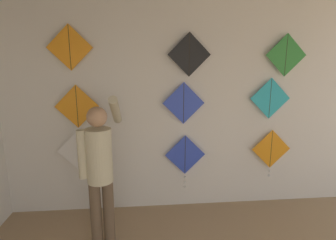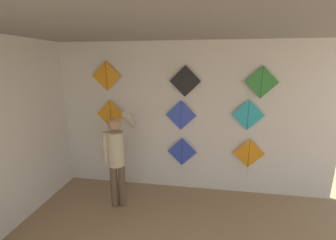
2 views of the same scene
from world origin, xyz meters
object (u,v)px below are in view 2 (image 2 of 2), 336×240
Objects in this scene: kite_1 at (182,154)px; kite_3 at (111,114)px; kite_2 at (249,155)px; kite_8 at (262,82)px; shopkeeper at (117,155)px; kite_0 at (112,143)px; kite_6 at (106,76)px; kite_4 at (181,115)px; kite_5 at (248,115)px; kite_7 at (185,81)px.

kite_3 is at bearing 179.96° from kite_1.
kite_2 is 1.31m from kite_8.
shopkeeper is 3.02× the size of kite_0.
kite_6 reaches higher than kite_1.
shopkeeper is at bearing -162.49° from kite_2.
kite_2 is at bearing -0.01° from kite_0.
kite_5 is at bearing 0.00° from kite_4.
kite_6 is 1.00× the size of kite_7.
kite_7 is (-1.19, 0.00, 1.31)m from kite_2.
kite_5 is (-0.07, 0.00, 0.74)m from kite_2.
kite_0 is 0.59m from kite_3.
kite_3 is at bearing 180.00° from kite_7.
shopkeeper reaches higher than kite_2.
kite_5 is (2.17, 0.71, 0.59)m from shopkeeper.
kite_0 is at bearing 180.00° from kite_8.
kite_0 is 1.31m from kite_6.
shopkeeper is at bearing -145.30° from kite_1.
kite_4 is 1.00× the size of kite_7.
kite_0 is at bearing 180.00° from kite_5.
kite_3 reaches higher than kite_2.
kite_0 is 1.90m from kite_7.
shopkeeper is 2.36m from kite_2.
kite_7 reaches higher than kite_1.
kite_3 is 2.54m from kite_5.
kite_1 is at bearing -0.04° from kite_3.
kite_5 is at bearing 180.00° from kite_8.
kite_0 is 2.64m from kite_5.
shopkeeper is 2.42× the size of kite_2.
kite_8 reaches higher than kite_4.
kite_8 is at bearing 0.00° from kite_4.
kite_4 reaches higher than kite_2.
kite_1 is (1.41, -0.00, -0.14)m from kite_0.
kite_6 is at bearing 180.00° from kite_0.
shopkeeper is 2.20× the size of kite_1.
kite_3 is (-2.61, 0.00, 0.67)m from kite_2.
kite_2 is at bearing -0.53° from kite_5.
kite_0 is 1.41m from kite_1.
kite_2 is 2.70m from kite_3.
kite_4 is at bearing 0.00° from kite_3.
kite_4 is at bearing 22.98° from shopkeeper.
kite_6 is (-0.04, 0.00, 0.72)m from kite_3.
kite_8 is (1.28, 0.00, -0.00)m from kite_7.
shopkeeper is 1.26m from kite_1.
shopkeeper is 2.36m from kite_5.
kite_1 is at bearing -179.99° from kite_2.
kite_0 is 1.00× the size of kite_8.
kite_1 is 1.90m from kite_8.
kite_6 is (-0.41, 0.71, 1.24)m from shopkeeper.
kite_6 is at bearing 107.26° from shopkeeper.
kite_8 is at bearing 0.00° from kite_3.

